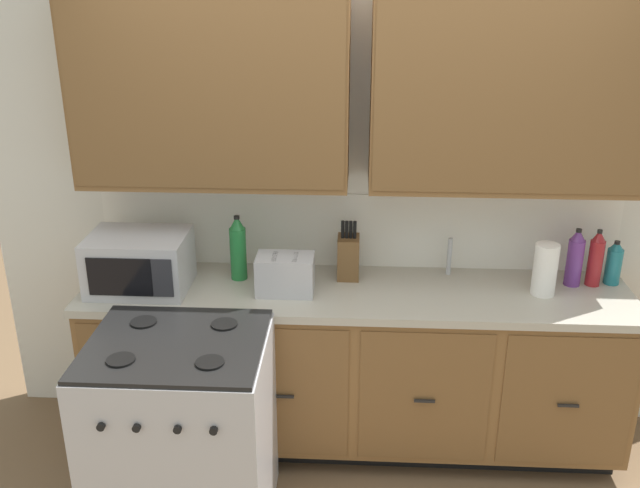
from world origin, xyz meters
name	(u,v)px	position (x,y,z in m)	size (l,w,h in m)	color
ground_plane	(352,477)	(0.00, 0.00, 0.00)	(8.00, 8.00, 0.00)	brown
wall_unit	(360,134)	(0.00, 0.50, 1.65)	(3.90, 0.40, 2.46)	silver
counter_run	(355,366)	(0.00, 0.30, 0.47)	(2.73, 0.64, 0.91)	black
stove_range	(183,435)	(-0.75, -0.33, 0.47)	(0.76, 0.68, 0.95)	#B7B7BC
microwave	(140,262)	(-1.07, 0.25, 1.05)	(0.48, 0.37, 0.28)	#B7B7BC
toaster	(286,274)	(-0.35, 0.25, 1.00)	(0.28, 0.18, 0.19)	#B7B7BC
knife_block	(349,256)	(-0.04, 0.45, 1.02)	(0.11, 0.14, 0.31)	brown
sink_faucet	(450,256)	(0.48, 0.51, 1.01)	(0.02, 0.02, 0.20)	#B2B5BA
paper_towel_roll	(545,269)	(0.91, 0.30, 1.04)	(0.12, 0.12, 0.26)	white
bottle_violet	(575,258)	(1.09, 0.42, 1.05)	(0.08, 0.08, 0.30)	#663384
bottle_green	(238,248)	(-0.60, 0.40, 1.07)	(0.08, 0.08, 0.34)	#237A38
bottle_teal	(614,263)	(1.29, 0.44, 1.02)	(0.08, 0.08, 0.23)	#1E707A
bottle_red	(596,258)	(1.19, 0.42, 1.05)	(0.07, 0.07, 0.30)	maroon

